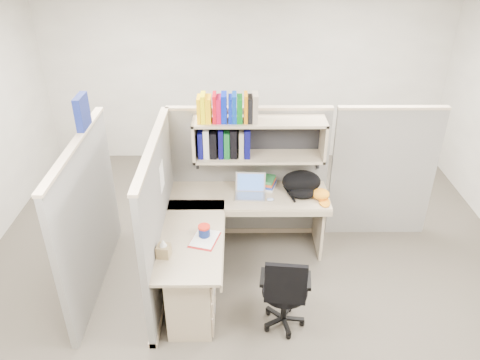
{
  "coord_description": "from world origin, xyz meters",
  "views": [
    {
      "loc": [
        -0.13,
        -3.82,
        3.41
      ],
      "look_at": [
        -0.1,
        0.25,
        1.1
      ],
      "focal_mm": 35.0,
      "sensor_mm": 36.0,
      "label": 1
    }
  ],
  "objects_px": {
    "laptop": "(250,187)",
    "snack_canister": "(204,231)",
    "backpack": "(302,184)",
    "desk": "(209,266)",
    "task_chair": "(284,303)"
  },
  "relations": [
    {
      "from": "desk",
      "to": "snack_canister",
      "type": "height_order",
      "value": "snack_canister"
    },
    {
      "from": "laptop",
      "to": "snack_canister",
      "type": "distance_m",
      "value": 0.86
    },
    {
      "from": "desk",
      "to": "laptop",
      "type": "distance_m",
      "value": 1.01
    },
    {
      "from": "laptop",
      "to": "snack_canister",
      "type": "xyz_separation_m",
      "value": [
        -0.46,
        -0.72,
        -0.06
      ]
    },
    {
      "from": "backpack",
      "to": "snack_canister",
      "type": "distance_m",
      "value": 1.28
    },
    {
      "from": "desk",
      "to": "backpack",
      "type": "relative_size",
      "value": 4.1
    },
    {
      "from": "backpack",
      "to": "snack_canister",
      "type": "xyz_separation_m",
      "value": [
        -1.02,
        -0.76,
        -0.07
      ]
    },
    {
      "from": "laptop",
      "to": "snack_canister",
      "type": "relative_size",
      "value": 2.79
    },
    {
      "from": "backpack",
      "to": "snack_canister",
      "type": "height_order",
      "value": "backpack"
    },
    {
      "from": "laptop",
      "to": "snack_canister",
      "type": "bearing_deg",
      "value": -119.27
    },
    {
      "from": "laptop",
      "to": "backpack",
      "type": "height_order",
      "value": "backpack"
    },
    {
      "from": "backpack",
      "to": "task_chair",
      "type": "relative_size",
      "value": 0.48
    },
    {
      "from": "backpack",
      "to": "task_chair",
      "type": "height_order",
      "value": "backpack"
    },
    {
      "from": "backpack",
      "to": "task_chair",
      "type": "xyz_separation_m",
      "value": [
        -0.28,
        -1.23,
        -0.54
      ]
    },
    {
      "from": "snack_canister",
      "to": "desk",
      "type": "bearing_deg",
      "value": -67.69
    }
  ]
}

